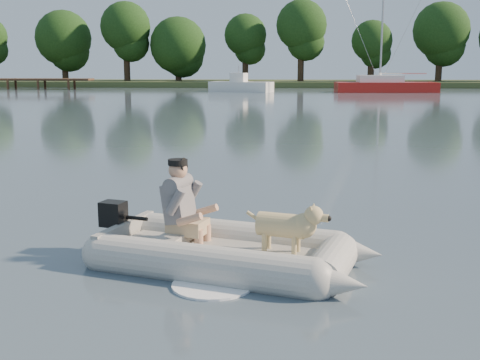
# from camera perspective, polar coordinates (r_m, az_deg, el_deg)

# --- Properties ---
(water) EXTENTS (160.00, 160.00, 0.00)m
(water) POSITION_cam_1_polar(r_m,az_deg,el_deg) (6.99, -4.46, -8.77)
(water) COLOR slate
(water) RESTS_ON ground
(shore_bank) EXTENTS (160.00, 12.00, 0.70)m
(shore_bank) POSITION_cam_1_polar(r_m,az_deg,el_deg) (68.56, 2.56, 9.10)
(shore_bank) COLOR #47512D
(shore_bank) RESTS_ON water
(dock) EXTENTS (18.00, 2.00, 1.04)m
(dock) POSITION_cam_1_polar(r_m,az_deg,el_deg) (64.44, -21.65, 8.48)
(dock) COLOR #4C331E
(dock) RESTS_ON water
(treeline) EXTENTS (71.02, 7.35, 9.27)m
(treeline) POSITION_cam_1_polar(r_m,az_deg,el_deg) (67.86, -0.64, 13.51)
(treeline) COLOR #332316
(treeline) RESTS_ON shore_bank
(dinghy) EXTENTS (5.46, 4.75, 1.32)m
(dinghy) POSITION_cam_1_polar(r_m,az_deg,el_deg) (7.05, -0.99, -3.79)
(dinghy) COLOR #A1A19C
(dinghy) RESTS_ON water
(man) EXTENTS (0.84, 0.77, 1.03)m
(man) POSITION_cam_1_polar(r_m,az_deg,el_deg) (7.31, -5.71, -1.86)
(man) COLOR slate
(man) RESTS_ON dinghy
(dog) EXTENTS (0.94, 0.57, 0.59)m
(dog) POSITION_cam_1_polar(r_m,az_deg,el_deg) (6.91, 3.93, -4.69)
(dog) COLOR tan
(dog) RESTS_ON dinghy
(outboard_motor) EXTENTS (0.46, 0.38, 0.75)m
(outboard_motor) POSITION_cam_1_polar(r_m,az_deg,el_deg) (7.82, -11.87, -4.56)
(outboard_motor) COLOR black
(outboard_motor) RESTS_ON dinghy
(motorboat) EXTENTS (6.12, 4.00, 2.42)m
(motorboat) POSITION_cam_1_polar(r_m,az_deg,el_deg) (54.01, 0.10, 9.54)
(motorboat) COLOR white
(motorboat) RESTS_ON water
(sailboat) EXTENTS (8.77, 2.97, 11.92)m
(sailboat) POSITION_cam_1_polar(r_m,az_deg,el_deg) (54.35, 13.57, 8.64)
(sailboat) COLOR #A51812
(sailboat) RESTS_ON water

